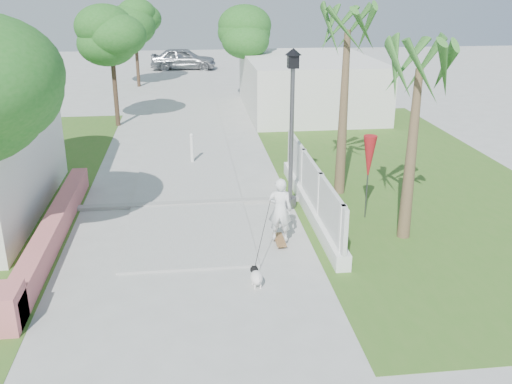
{
  "coord_description": "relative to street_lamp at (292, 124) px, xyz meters",
  "views": [
    {
      "loc": [
        0.14,
        -9.37,
        6.09
      ],
      "look_at": [
        1.73,
        3.91,
        1.1
      ],
      "focal_mm": 40.0,
      "sensor_mm": 36.0,
      "label": 1
    }
  ],
  "objects": [
    {
      "name": "patio_umbrella",
      "position": [
        1.9,
        -1.0,
        -0.74
      ],
      "size": [
        0.36,
        0.36,
        2.3
      ],
      "color": "#59595E",
      "rests_on": "ground"
    },
    {
      "name": "path_strip",
      "position": [
        -2.9,
        14.5,
        -2.4
      ],
      "size": [
        3.2,
        36.0,
        0.06
      ],
      "primitive_type": "cube",
      "color": "#B7B7B2",
      "rests_on": "ground"
    },
    {
      "name": "curb",
      "position": [
        -2.9,
        0.5,
        -2.38
      ],
      "size": [
        6.5,
        0.25,
        0.1
      ],
      "primitive_type": "cube",
      "color": "#999993",
      "rests_on": "ground"
    },
    {
      "name": "pink_wall",
      "position": [
        -6.2,
        -1.95,
        -2.11
      ],
      "size": [
        0.45,
        8.2,
        0.8
      ],
      "color": "#C96967",
      "rests_on": "ground"
    },
    {
      "name": "lattice_fence",
      "position": [
        0.5,
        -0.5,
        -1.88
      ],
      "size": [
        0.35,
        7.0,
        1.5
      ],
      "color": "white",
      "rests_on": "ground"
    },
    {
      "name": "building_right",
      "position": [
        3.1,
        12.5,
        -1.13
      ],
      "size": [
        6.0,
        8.0,
        2.6
      ],
      "primitive_type": "cube",
      "color": "silver",
      "rests_on": "ground"
    },
    {
      "name": "parked_car",
      "position": [
        -2.98,
        27.05,
        -1.64
      ],
      "size": [
        4.72,
        2.19,
        1.57
      ],
      "primitive_type": "imported",
      "rotation": [
        0.0,
        0.0,
        1.5
      ],
      "color": "#96989D",
      "rests_on": "ground"
    },
    {
      "name": "skateboarder",
      "position": [
        -1.04,
        -2.95,
        -1.68
      ],
      "size": [
        1.15,
        2.26,
        1.68
      ],
      "rotation": [
        0.0,
        0.0,
        2.84
      ],
      "color": "olive",
      "rests_on": "ground"
    },
    {
      "name": "bollard",
      "position": [
        -2.7,
        4.5,
        -1.84
      ],
      "size": [
        0.14,
        0.14,
        1.09
      ],
      "color": "white",
      "rests_on": "ground"
    },
    {
      "name": "grass_right",
      "position": [
        4.1,
        2.5,
        -2.42
      ],
      "size": [
        8.0,
        20.0,
        0.01
      ],
      "primitive_type": "cube",
      "color": "#3B6821",
      "rests_on": "ground"
    },
    {
      "name": "ground",
      "position": [
        -2.9,
        -5.5,
        -2.43
      ],
      "size": [
        90.0,
        90.0,
        0.0
      ],
      "primitive_type": "plane",
      "color": "#B7B7B2",
      "rests_on": "ground"
    },
    {
      "name": "tree_path_right",
      "position": [
        0.32,
        14.48,
        1.07
      ],
      "size": [
        3.0,
        3.0,
        4.79
      ],
      "color": "#4C3826",
      "rests_on": "ground"
    },
    {
      "name": "tree_path_far",
      "position": [
        -5.68,
        20.48,
        1.39
      ],
      "size": [
        3.2,
        3.2,
        5.17
      ],
      "color": "#4C3826",
      "rests_on": "ground"
    },
    {
      "name": "tree_path_left",
      "position": [
        -5.88,
        10.48,
        1.39
      ],
      "size": [
        3.4,
        3.4,
        5.23
      ],
      "color": "#4C3826",
      "rests_on": "ground"
    },
    {
      "name": "palm_near",
      "position": [
        2.5,
        -2.3,
        1.53
      ],
      "size": [
        1.8,
        1.8,
        4.7
      ],
      "color": "brown",
      "rests_on": "ground"
    },
    {
      "name": "street_lamp",
      "position": [
        0.0,
        0.0,
        0.0
      ],
      "size": [
        0.44,
        0.44,
        4.44
      ],
      "color": "#59595E",
      "rests_on": "ground"
    },
    {
      "name": "dog",
      "position": [
        -1.49,
        -4.31,
        -2.21
      ],
      "size": [
        0.31,
        0.59,
        0.4
      ],
      "rotation": [
        0.0,
        0.0,
        0.13
      ],
      "color": "white",
      "rests_on": "ground"
    },
    {
      "name": "palm_far",
      "position": [
        1.7,
        1.0,
        2.06
      ],
      "size": [
        1.8,
        1.8,
        5.3
      ],
      "color": "brown",
      "rests_on": "ground"
    }
  ]
}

